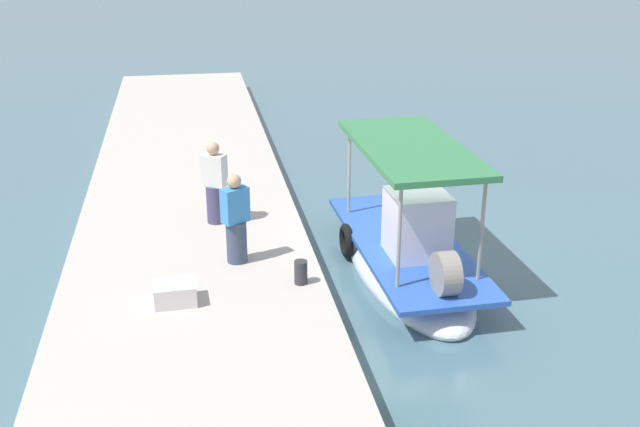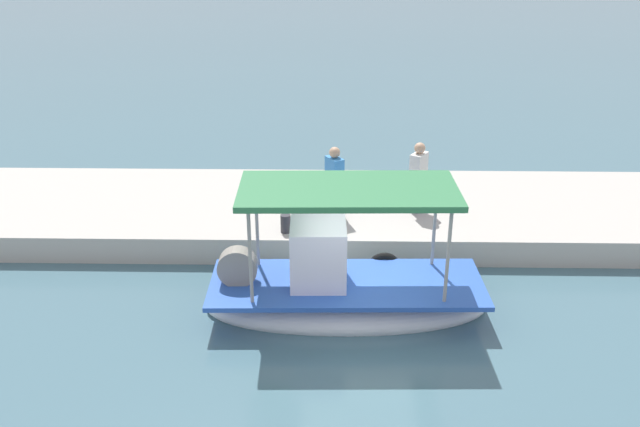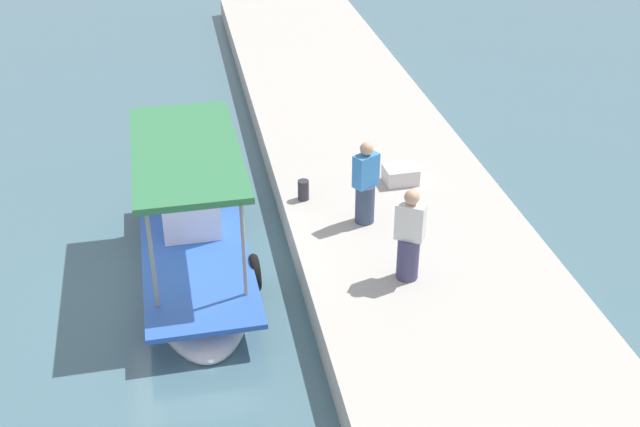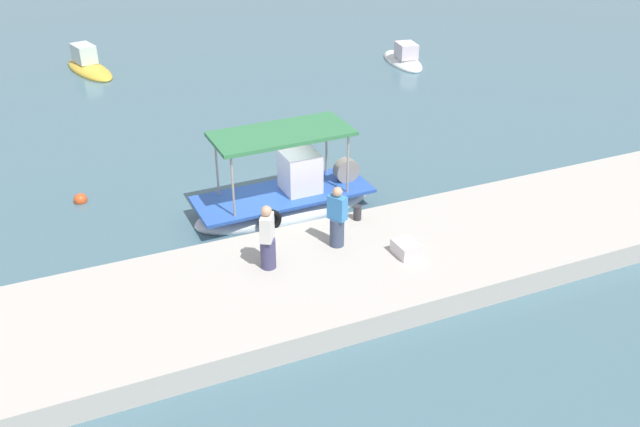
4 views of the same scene
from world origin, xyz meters
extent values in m
plane|color=#466975|center=(0.00, 0.00, 0.00)|extent=(120.00, 120.00, 0.00)
cube|color=#B5AFA6|center=(0.00, -4.58, 0.32)|extent=(36.00, 4.79, 0.65)
ellipsoid|color=silver|center=(0.31, -0.25, 0.11)|extent=(5.83, 2.16, 0.92)
cube|color=blue|center=(0.31, -0.25, 0.62)|extent=(5.60, 2.16, 0.10)
cube|color=white|center=(0.88, -0.24, 1.25)|extent=(1.13, 1.14, 1.37)
cylinder|color=gray|center=(2.14, 0.56, 1.58)|extent=(0.07, 0.07, 2.03)
cylinder|color=gray|center=(2.18, -0.97, 1.58)|extent=(0.07, 0.07, 2.03)
cylinder|color=gray|center=(-1.56, 0.47, 1.58)|extent=(0.07, 0.07, 2.03)
cylinder|color=gray|center=(-1.52, -1.07, 1.58)|extent=(0.07, 0.07, 2.03)
cube|color=#337B49|center=(0.31, -0.25, 2.66)|extent=(4.25, 2.04, 0.12)
torus|color=black|center=(-0.53, -1.32, 0.42)|extent=(0.74, 0.20, 0.74)
cylinder|color=gray|center=(2.50, -0.20, 1.02)|extent=(0.81, 0.37, 0.80)
cylinder|color=#38455F|center=(0.57, -3.71, 1.06)|extent=(0.53, 0.53, 0.82)
cube|color=#3A86D0|center=(0.57, -3.71, 1.81)|extent=(0.48, 0.57, 0.68)
sphere|color=tan|center=(0.57, -3.71, 2.28)|extent=(0.27, 0.27, 0.27)
cylinder|color=#3F3D61|center=(-1.51, -4.00, 1.07)|extent=(0.55, 0.55, 0.83)
cube|color=silver|center=(-1.51, -4.00, 1.83)|extent=(0.50, 0.58, 0.69)
sphere|color=tan|center=(-1.51, -4.00, 2.31)|extent=(0.27, 0.27, 0.27)
cylinder|color=#2D2D33|center=(1.71, -2.64, 0.87)|extent=(0.24, 0.24, 0.44)
cube|color=silver|center=(2.05, -4.88, 0.83)|extent=(0.60, 0.74, 0.37)
camera|label=1|loc=(13.82, -4.46, 6.89)|focal=42.44mm
camera|label=2|loc=(0.61, 11.69, 7.39)|focal=37.71mm
camera|label=3|loc=(-12.96, -0.20, 8.95)|focal=44.80mm
camera|label=4|loc=(-6.20, -18.19, 10.46)|focal=38.49mm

